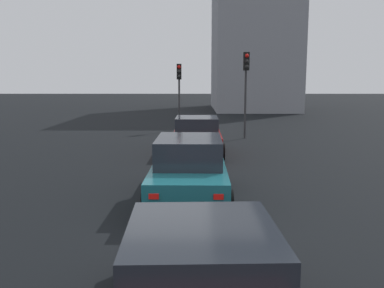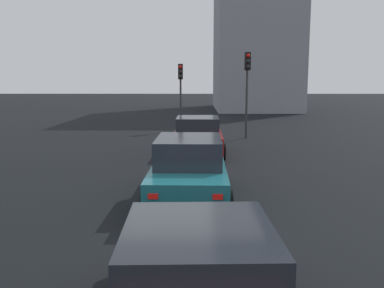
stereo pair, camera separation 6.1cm
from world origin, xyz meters
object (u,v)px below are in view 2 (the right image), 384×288
object	(u,v)px
traffic_light_near_left	(247,77)
traffic_light_near_right	(181,83)
car_teal_second	(189,170)
car_maroon_third	(198,286)
car_red_lead	(198,136)

from	to	relation	value
traffic_light_near_left	traffic_light_near_right	world-z (taller)	traffic_light_near_left
car_teal_second	car_maroon_third	size ratio (longest dim) A/B	1.14
car_teal_second	traffic_light_near_right	bearing A→B (deg)	3.88
traffic_light_near_left	traffic_light_near_right	bearing A→B (deg)	-141.01
traffic_light_near_left	traffic_light_near_right	distance (m)	4.88
car_red_lead	car_maroon_third	bearing A→B (deg)	-179.65
car_red_lead	car_maroon_third	xyz separation A→B (m)	(-12.30, 0.06, -0.03)
car_red_lead	traffic_light_near_left	size ratio (longest dim) A/B	1.01
car_red_lead	traffic_light_near_right	xyz separation A→B (m)	(7.93, 0.97, 2.07)
car_teal_second	traffic_light_near_left	size ratio (longest dim) A/B	1.09
car_maroon_third	traffic_light_near_left	bearing A→B (deg)	-10.53
car_teal_second	traffic_light_near_left	bearing A→B (deg)	-13.07
car_teal_second	car_maroon_third	distance (m)	5.82
car_teal_second	car_red_lead	bearing A→B (deg)	-1.17
traffic_light_near_left	traffic_light_near_right	size ratio (longest dim) A/B	1.12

